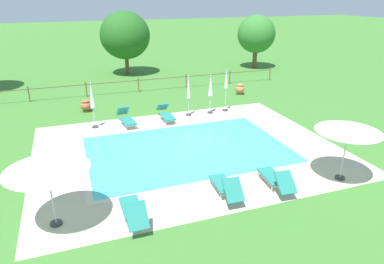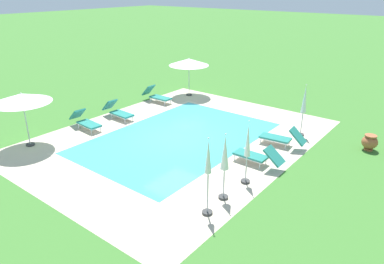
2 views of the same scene
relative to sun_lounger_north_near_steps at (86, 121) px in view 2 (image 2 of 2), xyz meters
name	(u,v)px [view 2 (image 2 of 2)]	position (x,y,z in m)	size (l,w,h in m)	color
ground_plane	(178,138)	(-1.88, 4.21, -0.38)	(160.00, 160.00, 0.00)	#3D752D
pool_deck_paving	(178,138)	(-1.88, 4.21, -0.38)	(13.27, 10.30, 0.01)	beige
swimming_pool_water	(178,138)	(-1.88, 4.21, -0.37)	(8.81, 5.84, 0.01)	#42CCD6
pool_coping_rim	(178,138)	(-1.88, 4.21, -0.37)	(9.29, 6.32, 0.01)	beige
sun_lounger_north_near_steps	(86,121)	(0.00, 0.00, 0.00)	(0.76, 2.00, 0.89)	#237A70
sun_lounger_north_mid	(157,96)	(-5.21, -0.24, 0.01)	(0.61, 1.91, 0.95)	#237A70
sun_lounger_north_far	(257,156)	(-1.75, 8.27, 0.00)	(0.60, 1.98, 0.86)	#237A70
sun_lounger_north_end	(282,138)	(-3.94, 8.25, 0.00)	(0.80, 1.98, 0.92)	#237A70
sun_lounger_south_near_corner	(118,111)	(-1.92, 0.13, 0.00)	(0.71, 1.97, 0.92)	#237A70
patio_umbrella_open_foreground	(189,62)	(-7.48, 0.37, 1.70)	(2.43, 2.43, 2.33)	#383838
patio_umbrella_open_by_bench	(22,98)	(2.69, -0.29, 1.74)	(2.36, 2.36, 2.36)	#383838
patio_umbrella_closed_row_west	(248,146)	(-0.30, 8.61, 1.04)	(0.32, 0.32, 2.33)	#383838
patio_umbrella_closed_row_mid_west	(208,167)	(2.03, 8.65, 1.21)	(0.32, 0.32, 2.52)	#383838
patio_umbrella_closed_row_centre	(304,103)	(-5.57, 8.45, 1.16)	(0.32, 0.32, 2.42)	#383838
patio_umbrella_closed_row_mid_east	(225,157)	(1.02, 8.57, 1.11)	(0.32, 0.32, 2.28)	#383838
terracotta_urn_near_fence	(370,142)	(-5.81, 11.32, -0.01)	(0.64, 0.64, 0.67)	#A85B38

